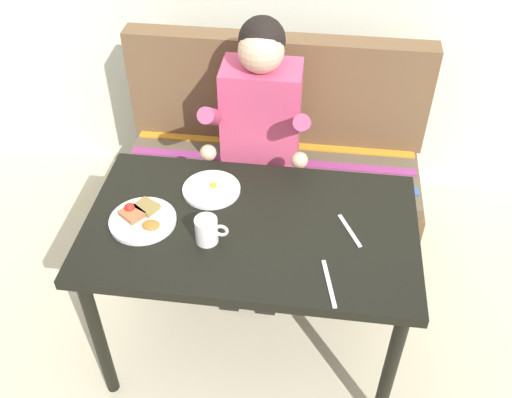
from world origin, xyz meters
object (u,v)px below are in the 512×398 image
at_px(plate_breakfast, 142,218).
at_px(knife, 329,283).
at_px(table, 251,240).
at_px(person, 259,128).
at_px(couch, 272,177).
at_px(fork, 350,231).
at_px(plate_eggs, 211,189).
at_px(coffee_mug, 207,230).

height_order(plate_breakfast, knife, plate_breakfast).
distance_m(table, plate_breakfast, 0.40).
xyz_separation_m(table, person, (-0.04, 0.59, 0.09)).
bearing_deg(couch, knife, -73.93).
distance_m(person, plate_breakfast, 0.71).
bearing_deg(knife, table, 127.30).
bearing_deg(couch, plate_breakfast, -116.10).
xyz_separation_m(couch, fork, (0.35, -0.75, 0.40)).
relative_size(couch, person, 1.19).
xyz_separation_m(table, plate_eggs, (-0.17, 0.16, 0.09)).
xyz_separation_m(table, plate_breakfast, (-0.39, -0.03, 0.10)).
relative_size(plate_eggs, coffee_mug, 1.88).
height_order(table, coffee_mug, coffee_mug).
bearing_deg(table, knife, -39.91).
xyz_separation_m(table, couch, (0.00, 0.76, -0.32)).
xyz_separation_m(coffee_mug, knife, (0.43, -0.14, -0.05)).
height_order(couch, person, person).
xyz_separation_m(plate_eggs, coffee_mug, (0.04, -0.26, 0.04)).
xyz_separation_m(plate_breakfast, plate_eggs, (0.22, 0.20, -0.00)).
height_order(table, plate_breakfast, plate_breakfast).
relative_size(person, plate_eggs, 5.46).
xyz_separation_m(couch, plate_breakfast, (-0.39, -0.80, 0.41)).
height_order(person, knife, person).
relative_size(person, fork, 7.13).
height_order(person, plate_breakfast, person).
relative_size(coffee_mug, fork, 0.69).
relative_size(couch, knife, 7.20).
xyz_separation_m(plate_eggs, fork, (0.53, -0.15, -0.01)).
bearing_deg(coffee_mug, fork, 12.77).
bearing_deg(plate_breakfast, plate_eggs, 42.29).
bearing_deg(couch, table, -90.00).
height_order(plate_breakfast, coffee_mug, coffee_mug).
xyz_separation_m(plate_breakfast, fork, (0.75, 0.05, -0.01)).
bearing_deg(couch, coffee_mug, -99.02).
bearing_deg(coffee_mug, plate_breakfast, 165.54).
bearing_deg(knife, plate_eggs, 126.02).
relative_size(person, coffee_mug, 10.27).
bearing_deg(plate_breakfast, person, 60.86).
bearing_deg(knife, fork, 63.11).
bearing_deg(fork, person, 98.25).
height_order(table, fork, fork).
bearing_deg(knife, plate_breakfast, 150.21).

